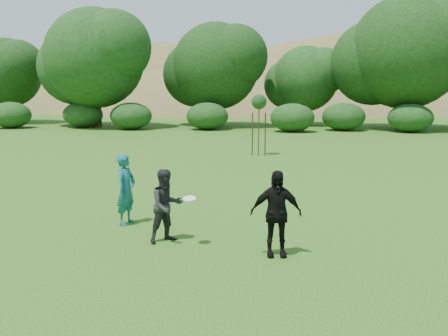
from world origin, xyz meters
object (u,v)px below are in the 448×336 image
object	(u,v)px
player_grey	(167,206)
player_black	(276,213)
player_teal	(126,189)
sapling	(259,104)

from	to	relation	value
player_grey	player_black	size ratio (longest dim) A/B	0.92
player_teal	player_grey	size ratio (longest dim) A/B	1.08
player_teal	sapling	distance (m)	12.35
player_grey	sapling	size ratio (longest dim) A/B	0.55
player_teal	sapling	world-z (taller)	sapling
player_black	sapling	size ratio (longest dim) A/B	0.60
player_teal	player_grey	bearing A→B (deg)	-119.46
player_black	sapling	xyz separation A→B (m)	(-1.15, 13.81, 1.57)
player_black	sapling	bearing A→B (deg)	86.52
sapling	player_teal	bearing A→B (deg)	-101.53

